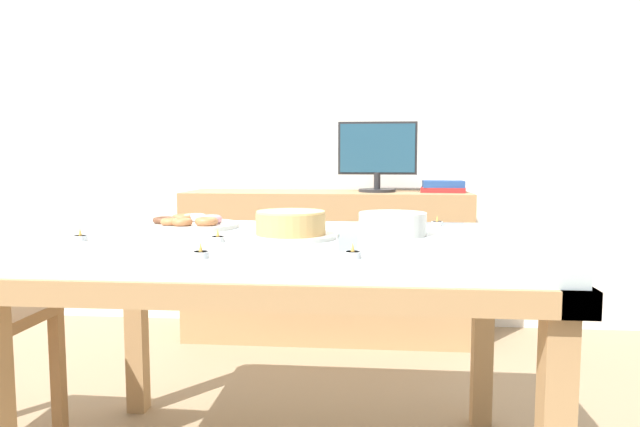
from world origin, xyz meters
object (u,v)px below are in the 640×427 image
at_px(cake_chocolate_round, 291,225).
at_px(pastry_platter, 191,223).
at_px(tealight_left_edge, 201,254).
at_px(computer_monitor, 377,157).
at_px(tealight_near_cakes, 437,223).
at_px(book_stack, 443,187).
at_px(tealight_near_front, 218,238).
at_px(plate_stack, 392,224).
at_px(tealight_right_edge, 80,237).
at_px(tealight_centre, 353,254).

bearing_deg(cake_chocolate_round, pastry_platter, 148.78).
xyz_separation_m(cake_chocolate_round, tealight_left_edge, (-0.16, -0.36, -0.03)).
relative_size(computer_monitor, tealight_near_cakes, 10.60).
distance_m(book_stack, tealight_near_front, 1.74).
xyz_separation_m(pastry_platter, tealight_near_front, (0.19, -0.34, -0.00)).
xyz_separation_m(plate_stack, tealight_right_edge, (-0.90, -0.22, -0.02)).
bearing_deg(tealight_left_edge, tealight_right_edge, 150.46).
height_order(cake_chocolate_round, plate_stack, cake_chocolate_round).
distance_m(computer_monitor, book_stack, 0.39).
bearing_deg(computer_monitor, book_stack, 0.23).
distance_m(tealight_near_cakes, tealight_centre, 0.73).
xyz_separation_m(computer_monitor, cake_chocolate_round, (-0.26, -1.43, -0.21)).
bearing_deg(cake_chocolate_round, tealight_left_edge, -114.37).
bearing_deg(tealight_left_edge, tealight_centre, 5.19).
bearing_deg(tealight_near_front, cake_chocolate_round, 27.83).
xyz_separation_m(cake_chocolate_round, tealight_near_front, (-0.20, -0.10, -0.03)).
relative_size(computer_monitor, tealight_centre, 10.60).
bearing_deg(tealight_near_front, tealight_right_edge, -177.57).
distance_m(computer_monitor, pastry_platter, 1.38).
xyz_separation_m(book_stack, tealight_near_cakes, (-0.15, -1.09, -0.08)).
bearing_deg(plate_stack, tealight_near_front, -158.25).
relative_size(computer_monitor, tealight_near_front, 10.60).
xyz_separation_m(computer_monitor, tealight_centre, (-0.07, -1.76, -0.24)).
height_order(plate_stack, tealight_left_edge, plate_stack).
distance_m(tealight_near_cakes, tealight_right_edge, 1.16).
distance_m(tealight_near_cakes, tealight_left_edge, 0.95).
bearing_deg(tealight_near_front, pastry_platter, 119.29).
distance_m(plate_stack, tealight_centre, 0.44).
distance_m(pastry_platter, tealight_right_edge, 0.41).
bearing_deg(tealight_right_edge, computer_monitor, 61.00).
relative_size(book_stack, cake_chocolate_round, 0.93).
bearing_deg(tealight_near_cakes, tealight_near_front, -145.91).
bearing_deg(computer_monitor, tealight_centre, -92.22).
height_order(plate_stack, tealight_right_edge, plate_stack).
distance_m(tealight_near_front, tealight_left_edge, 0.26).
distance_m(plate_stack, tealight_near_cakes, 0.30).
xyz_separation_m(computer_monitor, plate_stack, (0.04, -1.33, -0.21)).
bearing_deg(book_stack, tealight_near_front, -117.91).
bearing_deg(book_stack, cake_chocolate_round, -113.33).
height_order(pastry_platter, tealight_near_cakes, pastry_platter).
xyz_separation_m(book_stack, tealight_near_front, (-0.81, -1.53, -0.08)).
height_order(book_stack, plate_stack, book_stack).
xyz_separation_m(tealight_near_cakes, tealight_right_edge, (-1.06, -0.47, 0.00)).
height_order(tealight_left_edge, tealight_right_edge, same).
distance_m(pastry_platter, tealight_left_edge, 0.64).
bearing_deg(book_stack, tealight_near_cakes, -97.82).
bearing_deg(tealight_near_cakes, tealight_left_edge, -131.73).
xyz_separation_m(plate_stack, tealight_centre, (-0.11, -0.43, -0.02)).
xyz_separation_m(computer_monitor, tealight_near_cakes, (0.20, -1.08, -0.24)).
height_order(pastry_platter, plate_stack, plate_stack).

